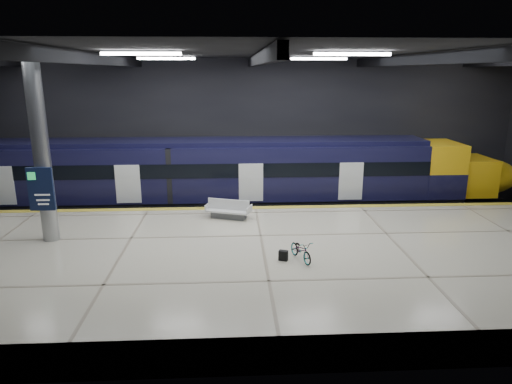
{
  "coord_description": "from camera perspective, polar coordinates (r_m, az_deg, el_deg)",
  "views": [
    {
      "loc": [
        -1.08,
        -17.76,
        7.33
      ],
      "look_at": [
        -0.05,
        1.5,
        2.2
      ],
      "focal_mm": 32.0,
      "sensor_mm": 36.0,
      "label": 1
    }
  ],
  "objects": [
    {
      "name": "room_shell",
      "position": [
        17.87,
        0.41,
        9.72
      ],
      "size": [
        30.1,
        16.1,
        8.05
      ],
      "color": "black",
      "rests_on": "ground"
    },
    {
      "name": "pannier_bag",
      "position": [
        15.63,
        3.44,
        -7.93
      ],
      "size": [
        0.35,
        0.28,
        0.35
      ],
      "primitive_type": "cube",
      "rotation": [
        0.0,
        0.0,
        -0.41
      ],
      "color": "black",
      "rests_on": "platform"
    },
    {
      "name": "bench",
      "position": [
        19.92,
        -3.43,
        -2.46
      ],
      "size": [
        2.08,
        1.37,
        0.85
      ],
      "rotation": [
        0.0,
        0.0,
        -0.32
      ],
      "color": "#595B60",
      "rests_on": "platform"
    },
    {
      "name": "bicycle",
      "position": [
        15.64,
        5.65,
        -7.23
      ],
      "size": [
        0.92,
        1.45,
        0.72
      ],
      "primitive_type": "imported",
      "rotation": [
        0.0,
        0.0,
        0.35
      ],
      "color": "#99999E",
      "rests_on": "platform"
    },
    {
      "name": "ground",
      "position": [
        19.25,
        0.38,
        -7.49
      ],
      "size": [
        30.0,
        30.0,
        0.0
      ],
      "primitive_type": "plane",
      "color": "black",
      "rests_on": "ground"
    },
    {
      "name": "info_column",
      "position": [
        18.34,
        -25.28,
        4.47
      ],
      "size": [
        0.9,
        0.78,
        6.9
      ],
      "color": "#9EA0A5",
      "rests_on": "platform"
    },
    {
      "name": "safety_strip",
      "position": [
        21.46,
        -0.05,
        -1.96
      ],
      "size": [
        30.0,
        0.4,
        0.01
      ],
      "primitive_type": "cube",
      "color": "gold",
      "rests_on": "platform"
    },
    {
      "name": "rails",
      "position": [
        24.39,
        -0.39,
        -2.4
      ],
      "size": [
        30.0,
        1.52,
        0.16
      ],
      "color": "gray",
      "rests_on": "ground"
    },
    {
      "name": "train",
      "position": [
        23.85,
        -3.67,
        2.09
      ],
      "size": [
        29.4,
        2.84,
        3.79
      ],
      "color": "black",
      "rests_on": "ground"
    },
    {
      "name": "platform",
      "position": [
        16.74,
        0.91,
        -9.01
      ],
      "size": [
        30.0,
        11.0,
        1.1
      ],
      "primitive_type": "cube",
      "color": "beige",
      "rests_on": "ground"
    }
  ]
}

